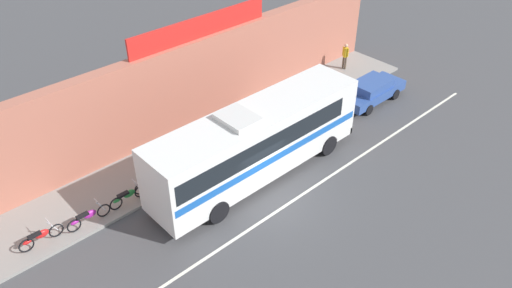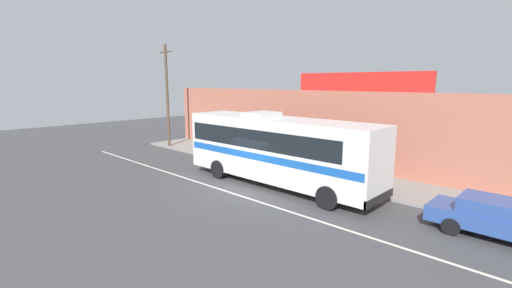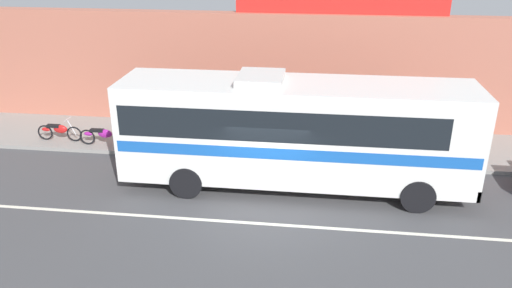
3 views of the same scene
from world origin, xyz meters
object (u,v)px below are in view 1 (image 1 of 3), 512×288
(pedestrian_by_curb, at_px, (345,54))
(intercity_bus, at_px, (256,140))
(motorcycle_red, at_px, (88,216))
(motorcycle_blue, at_px, (152,181))
(motorcycle_black, at_px, (40,236))
(parked_car, at_px, (371,90))
(motorcycle_green, at_px, (128,196))

(pedestrian_by_curb, bearing_deg, intercity_bus, -160.58)
(motorcycle_red, bearing_deg, intercity_bus, -16.68)
(motorcycle_blue, distance_m, motorcycle_black, 5.16)
(parked_car, relative_size, motorcycle_red, 2.29)
(parked_car, relative_size, motorcycle_black, 2.44)
(motorcycle_blue, bearing_deg, motorcycle_black, 179.23)
(parked_car, distance_m, motorcycle_blue, 14.00)
(motorcycle_green, distance_m, pedestrian_by_curb, 17.28)
(motorcycle_black, height_order, motorcycle_green, same)
(motorcycle_blue, relative_size, pedestrian_by_curb, 1.09)
(pedestrian_by_curb, bearing_deg, motorcycle_green, -173.84)
(motorcycle_red, xyz_separation_m, pedestrian_by_curb, (19.06, 1.87, 0.58))
(motorcycle_blue, xyz_separation_m, motorcycle_black, (-5.16, 0.07, 0.00))
(motorcycle_green, bearing_deg, parked_car, -6.51)
(intercity_bus, bearing_deg, motorcycle_red, 163.32)
(motorcycle_black, bearing_deg, pedestrian_by_curb, 4.43)
(motorcycle_blue, height_order, motorcycle_red, same)
(motorcycle_green, xyz_separation_m, pedestrian_by_curb, (17.17, 1.85, 0.58))
(motorcycle_green, bearing_deg, pedestrian_by_curb, 6.16)
(parked_car, bearing_deg, motorcycle_black, 174.11)
(intercity_bus, xyz_separation_m, motorcycle_green, (-5.55, 2.25, -1.50))
(motorcycle_red, height_order, pedestrian_by_curb, pedestrian_by_curb)
(parked_car, distance_m, motorcycle_green, 15.31)
(motorcycle_green, bearing_deg, motorcycle_blue, 6.75)
(intercity_bus, height_order, motorcycle_blue, intercity_bus)
(intercity_bus, height_order, motorcycle_green, intercity_bus)
(motorcycle_black, bearing_deg, motorcycle_red, -7.22)
(motorcycle_red, height_order, motorcycle_black, same)
(motorcycle_blue, relative_size, motorcycle_red, 0.96)
(motorcycle_red, distance_m, motorcycle_black, 1.95)
(motorcycle_black, relative_size, motorcycle_green, 0.99)
(parked_car, relative_size, pedestrian_by_curb, 2.59)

